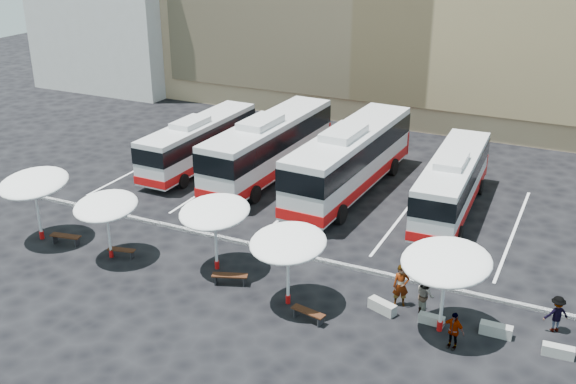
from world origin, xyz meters
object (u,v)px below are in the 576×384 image
at_px(bus_1, 269,145).
at_px(sunshade_1, 106,206).
at_px(sunshade_4, 446,262).
at_px(wood_bench_1, 121,251).
at_px(conc_bench_2, 496,330).
at_px(conc_bench_0, 382,307).
at_px(wood_bench_2, 230,277).
at_px(bus_0, 200,141).
at_px(conc_bench_3, 558,351).
at_px(wood_bench_3, 308,313).
at_px(sunshade_0, 34,183).
at_px(passenger_0, 401,286).
at_px(bus_3, 452,182).
at_px(sunshade_3, 288,243).
at_px(wood_bench_0, 66,237).
at_px(sunshade_2, 215,212).
at_px(bus_2, 350,158).
at_px(passenger_2, 453,331).
at_px(passenger_1, 426,295).
at_px(conc_bench_1, 431,319).
at_px(passenger_3, 556,314).

relative_size(bus_1, sunshade_1, 3.79).
relative_size(bus_1, sunshade_4, 2.99).
height_order(wood_bench_1, conc_bench_2, conc_bench_2).
xyz_separation_m(conc_bench_0, conc_bench_2, (4.68, 0.32, 0.00)).
height_order(sunshade_1, wood_bench_2, sunshade_1).
height_order(bus_0, sunshade_1, bus_0).
distance_m(wood_bench_2, conc_bench_3, 14.12).
bearing_deg(wood_bench_3, sunshade_0, 176.53).
xyz_separation_m(bus_0, passenger_0, (17.11, -10.87, -0.82)).
bearing_deg(conc_bench_0, wood_bench_2, -173.02).
xyz_separation_m(bus_3, passenger_0, (0.35, -10.79, -0.87)).
bearing_deg(bus_3, passenger_0, -90.40).
relative_size(sunshade_3, wood_bench_0, 2.17).
bearing_deg(wood_bench_1, sunshade_2, 12.12).
xyz_separation_m(bus_2, wood_bench_3, (3.49, -13.97, -1.83)).
height_order(wood_bench_3, passenger_2, passenger_2).
xyz_separation_m(sunshade_0, conc_bench_2, (22.93, 1.37, -2.88)).
bearing_deg(sunshade_0, passenger_0, 5.74).
xyz_separation_m(bus_1, bus_3, (11.83, -0.61, -0.26)).
height_order(wood_bench_0, conc_bench_3, wood_bench_0).
height_order(sunshade_3, sunshade_4, sunshade_4).
bearing_deg(passenger_1, bus_3, -31.53).
relative_size(bus_0, passenger_0, 5.75).
relative_size(bus_1, sunshade_3, 3.62).
relative_size(conc_bench_1, conc_bench_3, 0.89).
height_order(wood_bench_0, wood_bench_3, wood_bench_0).
bearing_deg(conc_bench_2, sunshade_2, -179.40).
height_order(sunshade_1, wood_bench_1, sunshade_1).
height_order(bus_1, wood_bench_2, bus_1).
height_order(sunshade_3, wood_bench_0, sunshade_3).
bearing_deg(sunshade_1, bus_3, 42.62).
relative_size(sunshade_2, conc_bench_1, 3.40).
relative_size(wood_bench_3, passenger_2, 0.99).
xyz_separation_m(wood_bench_1, wood_bench_2, (6.18, 0.01, 0.06)).
bearing_deg(conc_bench_3, sunshade_2, 179.09).
relative_size(wood_bench_0, conc_bench_3, 1.40).
xyz_separation_m(conc_bench_0, conc_bench_1, (2.13, -0.00, -0.04)).
distance_m(sunshade_1, conc_bench_0, 13.93).
distance_m(sunshade_0, conc_bench_3, 25.51).
bearing_deg(wood_bench_1, sunshade_0, -177.82).
distance_m(bus_0, passenger_0, 20.29).
height_order(sunshade_0, conc_bench_1, sunshade_0).
bearing_deg(passenger_2, sunshade_3, -164.95).
height_order(bus_1, conc_bench_2, bus_1).
xyz_separation_m(sunshade_0, wood_bench_3, (15.67, -0.95, -2.76)).
height_order(bus_2, passenger_0, bus_2).
relative_size(sunshade_4, conc_bench_1, 4.11).
xyz_separation_m(bus_2, passenger_0, (6.59, -11.13, -1.22)).
distance_m(bus_2, sunshade_1, 15.12).
relative_size(conc_bench_3, passenger_3, 0.75).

